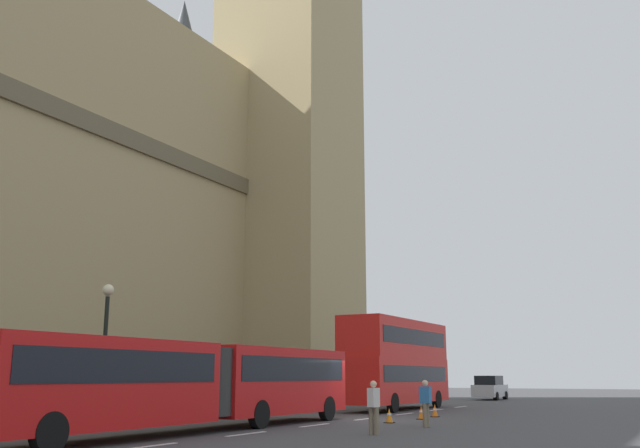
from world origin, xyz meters
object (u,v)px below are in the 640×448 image
at_px(traffic_cone_west, 389,416).
at_px(traffic_cone_east, 435,411).
at_px(sedan_lead, 490,388).
at_px(traffic_cone_middle, 421,413).
at_px(articulated_bus, 198,379).
at_px(street_lamp, 105,343).
at_px(pedestrian_by_kerb, 426,402).
at_px(pedestrian_near_cones, 374,405).
at_px(double_decker_bus, 396,360).

relative_size(traffic_cone_west, traffic_cone_east, 1.00).
xyz_separation_m(sedan_lead, traffic_cone_middle, (-26.45, -4.05, -0.63)).
distance_m(articulated_bus, traffic_cone_middle, 11.06).
bearing_deg(traffic_cone_middle, traffic_cone_east, 2.60).
relative_size(traffic_cone_middle, street_lamp, 0.11).
xyz_separation_m(traffic_cone_east, street_lamp, (-12.09, 8.68, 2.77)).
height_order(traffic_cone_middle, street_lamp, street_lamp).
distance_m(articulated_bus, pedestrian_by_kerb, 8.36).
height_order(traffic_cone_middle, pedestrian_by_kerb, pedestrian_by_kerb).
xyz_separation_m(sedan_lead, pedestrian_near_cones, (-34.88, -5.58, -0.00)).
bearing_deg(traffic_cone_middle, traffic_cone_west, 173.98).
xyz_separation_m(traffic_cone_middle, pedestrian_near_cones, (-8.43, -1.52, 0.63)).
bearing_deg(traffic_cone_east, sedan_lead, 9.22).
xyz_separation_m(articulated_bus, traffic_cone_middle, (10.10, -4.26, -1.46)).
distance_m(traffic_cone_west, pedestrian_near_cones, 5.90).
distance_m(traffic_cone_east, pedestrian_near_cones, 10.60).
distance_m(articulated_bus, traffic_cone_west, 8.39).
bearing_deg(double_decker_bus, traffic_cone_east, -143.80).
height_order(traffic_cone_east, pedestrian_by_kerb, pedestrian_by_kerb).
bearing_deg(articulated_bus, traffic_cone_east, -18.96).
bearing_deg(street_lamp, articulated_bus, -90.58).
relative_size(articulated_bus, traffic_cone_east, 30.35).
bearing_deg(double_decker_bus, pedestrian_by_kerb, -153.40).
bearing_deg(double_decker_bus, traffic_cone_west, -159.46).
xyz_separation_m(double_decker_bus, street_lamp, (-17.78, 4.50, 0.35)).
bearing_deg(pedestrian_near_cones, sedan_lead, 9.09).
bearing_deg(traffic_cone_east, double_decker_bus, 36.20).
xyz_separation_m(double_decker_bus, traffic_cone_middle, (-7.73, -4.26, -2.43)).
bearing_deg(traffic_cone_east, articulated_bus, 161.04).
height_order(traffic_cone_middle, traffic_cone_east, same).
bearing_deg(traffic_cone_middle, street_lamp, 138.92).
bearing_deg(pedestrian_near_cones, street_lamp, 99.01).
height_order(double_decker_bus, traffic_cone_middle, double_decker_bus).
relative_size(double_decker_bus, street_lamp, 1.99).
height_order(articulated_bus, traffic_cone_west, articulated_bus).
bearing_deg(double_decker_bus, traffic_cone_middle, -151.11).
height_order(double_decker_bus, sedan_lead, double_decker_bus).
relative_size(traffic_cone_middle, pedestrian_near_cones, 0.34).
height_order(double_decker_bus, traffic_cone_east, double_decker_bus).
xyz_separation_m(traffic_cone_west, street_lamp, (-7.21, 8.47, 2.77)).
bearing_deg(sedan_lead, double_decker_bus, 179.36).
relative_size(articulated_bus, pedestrian_by_kerb, 10.42).
bearing_deg(street_lamp, traffic_cone_east, -35.67).
relative_size(pedestrian_near_cones, pedestrian_by_kerb, 1.00).
bearing_deg(street_lamp, traffic_cone_middle, -41.08).
bearing_deg(pedestrian_by_kerb, articulated_bus, 132.89).
distance_m(double_decker_bus, traffic_cone_east, 7.47).
height_order(articulated_bus, street_lamp, street_lamp).
bearing_deg(pedestrian_near_cones, articulated_bus, 106.17).
bearing_deg(traffic_cone_east, traffic_cone_west, 177.55).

